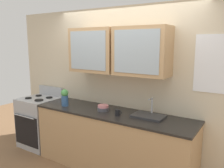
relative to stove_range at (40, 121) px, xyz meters
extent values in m
cube|color=beige|center=(1.64, 0.39, 0.79)|extent=(4.61, 0.10, 2.53)
cube|color=tan|center=(1.23, 0.15, 1.38)|extent=(0.79, 0.38, 0.69)
cube|color=#9EADB7|center=(1.23, -0.04, 1.38)|extent=(0.67, 0.01, 0.59)
cube|color=tan|center=(2.05, 0.15, 1.38)|extent=(0.79, 0.38, 0.69)
cube|color=#9EADB7|center=(2.05, -0.04, 1.38)|extent=(0.67, 0.01, 0.59)
cube|color=tan|center=(1.64, 0.00, -0.02)|extent=(2.53, 0.66, 0.91)
cube|color=black|center=(1.64, 0.00, 0.45)|extent=(2.55, 0.68, 0.03)
cube|color=#ADAFB5|center=(0.00, 0.00, -0.01)|extent=(0.67, 0.65, 0.94)
cube|color=black|center=(0.00, -0.33, -0.08)|extent=(0.61, 0.01, 0.56)
cylinder|color=#ADAFB5|center=(0.00, -0.36, 0.20)|extent=(0.53, 0.02, 0.02)
cube|color=#ADAFB5|center=(0.00, 0.30, 0.55)|extent=(0.63, 0.04, 0.18)
cylinder|color=black|center=(-0.15, -0.12, 0.47)|extent=(0.12, 0.12, 0.02)
cylinder|color=black|center=(0.15, -0.12, 0.47)|extent=(0.16, 0.16, 0.02)
cylinder|color=black|center=(-0.15, 0.12, 0.47)|extent=(0.11, 0.11, 0.02)
cylinder|color=black|center=(0.15, 0.12, 0.47)|extent=(0.12, 0.12, 0.02)
cube|color=#2D2D30|center=(2.21, 0.08, 0.48)|extent=(0.45, 0.30, 0.03)
cylinder|color=#ADAFB5|center=(2.21, 0.20, 0.60)|extent=(0.02, 0.02, 0.22)
cylinder|color=#ADAFB5|center=(2.21, 0.14, 0.71)|extent=(0.02, 0.12, 0.02)
cylinder|color=#4C4C54|center=(1.49, -0.01, 0.49)|extent=(0.18, 0.18, 0.05)
cylinder|color=#D87F84|center=(1.49, -0.01, 0.53)|extent=(0.17, 0.17, 0.05)
cylinder|color=#33598C|center=(0.79, -0.12, 0.55)|extent=(0.11, 0.11, 0.17)
sphere|color=#4C994C|center=(0.79, -0.12, 0.68)|extent=(0.12, 0.12, 0.12)
cylinder|color=black|center=(1.80, -0.09, 0.51)|extent=(0.07, 0.07, 0.09)
torus|color=black|center=(1.85, -0.09, 0.51)|extent=(0.06, 0.01, 0.06)
camera|label=1|loc=(3.47, -2.84, 1.50)|focal=37.14mm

